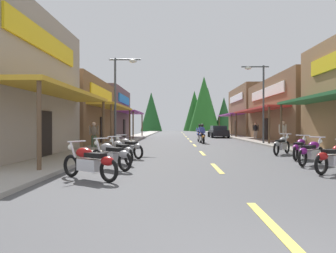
{
  "coord_description": "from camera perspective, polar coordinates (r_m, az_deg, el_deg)",
  "views": [
    {
      "loc": [
        -1.43,
        -2.48,
        1.48
      ],
      "look_at": [
        -2.0,
        22.52,
        1.35
      ],
      "focal_mm": 32.06,
      "sensor_mm": 36.0,
      "label": 1
    }
  ],
  "objects": [
    {
      "name": "motorcycle_parked_right_2",
      "position": [
        12.33,
        25.58,
        -4.35
      ],
      "size": [
        1.63,
        1.53,
        1.04
      ],
      "rotation": [
        0.0,
        0.0,
        0.75
      ],
      "color": "black",
      "rests_on": "ground"
    },
    {
      "name": "storefront_left_far",
      "position": [
        34.64,
        -13.49,
        2.42
      ],
      "size": [
        8.12,
        9.41,
        5.53
      ],
      "color": "brown",
      "rests_on": "ground"
    },
    {
      "name": "motorcycle_parked_right_1",
      "position": [
        10.61,
        29.2,
        -5.11
      ],
      "size": [
        1.86,
        1.23,
        1.04
      ],
      "rotation": [
        0.0,
        0.0,
        0.57
      ],
      "color": "black",
      "rests_on": "ground"
    },
    {
      "name": "motorcycle_parked_left_1",
      "position": [
        10.21,
        -10.85,
        -5.29
      ],
      "size": [
        1.7,
        1.46,
        1.04
      ],
      "rotation": [
        0.0,
        0.0,
        2.44
      ],
      "color": "black",
      "rests_on": "ground"
    },
    {
      "name": "storefront_right_far",
      "position": [
        43.95,
        18.27,
        2.71
      ],
      "size": [
        10.34,
        11.8,
        6.69
      ],
      "color": "brown",
      "rests_on": "ground"
    },
    {
      "name": "sidewalk_right",
      "position": [
        32.09,
        14.75,
        -2.25
      ],
      "size": [
        2.23,
        87.4,
        0.12
      ],
      "primitive_type": "cube",
      "color": "gray",
      "rests_on": "ground"
    },
    {
      "name": "streetlamp_right",
      "position": [
        23.93,
        16.97,
        6.15
      ],
      "size": [
        2.07,
        0.3,
        6.01
      ],
      "color": "#474C51",
      "rests_on": "ground"
    },
    {
      "name": "rider_cruising_lead",
      "position": [
        24.24,
        6.52,
        -1.66
      ],
      "size": [
        0.6,
        2.14,
        1.57
      ],
      "rotation": [
        0.0,
        0.0,
        1.63
      ],
      "color": "black",
      "rests_on": "ground"
    },
    {
      "name": "motorcycle_parked_right_4",
      "position": [
        16.19,
        20.8,
        -3.24
      ],
      "size": [
        1.43,
        1.72,
        1.04
      ],
      "rotation": [
        0.0,
        0.0,
        0.89
      ],
      "color": "black",
      "rests_on": "ground"
    },
    {
      "name": "centerline_dashes",
      "position": [
        32.55,
        3.82,
        -2.3
      ],
      "size": [
        0.16,
        59.26,
        0.01
      ],
      "color": "#E0C64C",
      "rests_on": "ground"
    },
    {
      "name": "pedestrian_by_shop",
      "position": [
        30.25,
        16.31,
        -0.59
      ],
      "size": [
        0.51,
        0.4,
        1.75
      ],
      "rotation": [
        0.0,
        0.0,
        1.05
      ],
      "color": "#B2A599",
      "rests_on": "ground"
    },
    {
      "name": "motorcycle_parked_left_0",
      "position": [
        8.42,
        -14.65,
        -6.49
      ],
      "size": [
        1.85,
        1.25,
        1.04
      ],
      "rotation": [
        0.0,
        0.0,
        2.57
      ],
      "color": "black",
      "rests_on": "ground"
    },
    {
      "name": "storefront_left_middle",
      "position": [
        25.34,
        -22.05,
        2.6
      ],
      "size": [
        10.53,
        9.33,
        5.01
      ],
      "color": "brown",
      "rests_on": "ground"
    },
    {
      "name": "motorcycle_parked_right_3",
      "position": [
        14.19,
        23.78,
        -3.74
      ],
      "size": [
        1.33,
        1.8,
        1.04
      ],
      "rotation": [
        0.0,
        0.0,
        0.95
      ],
      "color": "black",
      "rests_on": "ground"
    },
    {
      "name": "pedestrian_waiting",
      "position": [
        18.98,
        -13.91,
        -1.27
      ],
      "size": [
        0.57,
        0.31,
        1.67
      ],
      "rotation": [
        0.0,
        0.0,
        4.85
      ],
      "color": "#3F593F",
      "rests_on": "ground"
    },
    {
      "name": "ground",
      "position": [
        31.25,
        3.93,
        -2.51
      ],
      "size": [
        9.82,
        87.4,
        0.1
      ],
      "primitive_type": "cube",
      "color": "#4C4C4F"
    },
    {
      "name": "pedestrian_strolling",
      "position": [
        22.5,
        20.97,
        -0.88
      ],
      "size": [
        0.44,
        0.44,
        1.76
      ],
      "rotation": [
        0.0,
        0.0,
        3.94
      ],
      "color": "#B2A599",
      "rests_on": "ground"
    },
    {
      "name": "treeline_backdrop",
      "position": [
        75.03,
        5.78,
        3.49
      ],
      "size": [
        22.53,
        14.19,
        13.25
      ],
      "color": "#246223",
      "rests_on": "ground"
    },
    {
      "name": "sidewalk_left",
      "position": [
        31.55,
        -7.09,
        -2.29
      ],
      "size": [
        2.23,
        87.4,
        0.12
      ],
      "primitive_type": "cube",
      "color": "#9E9991",
      "rests_on": "ground"
    },
    {
      "name": "streetlamp_left",
      "position": [
        19.86,
        -9.09,
        7.08
      ],
      "size": [
        2.07,
        0.3,
        5.83
      ],
      "color": "#474C51",
      "rests_on": "ground"
    },
    {
      "name": "rider_cruising_trailing",
      "position": [
        25.78,
        6.05,
        -1.54
      ],
      "size": [
        0.6,
        2.14,
        1.57
      ],
      "rotation": [
        0.0,
        0.0,
        1.64
      ],
      "color": "black",
      "rests_on": "ground"
    },
    {
      "name": "motorcycle_parked_left_3",
      "position": [
        13.58,
        -7.59,
        -3.9
      ],
      "size": [
        1.6,
        1.57,
        1.04
      ],
      "rotation": [
        0.0,
        0.0,
        2.37
      ],
      "color": "black",
      "rests_on": "ground"
    },
    {
      "name": "motorcycle_parked_left_2",
      "position": [
        11.75,
        -9.09,
        -4.55
      ],
      "size": [
        1.33,
        1.8,
        1.04
      ],
      "rotation": [
        0.0,
        0.0,
        2.19
      ],
      "color": "black",
      "rests_on": "ground"
    },
    {
      "name": "parked_car_curbside",
      "position": [
        35.86,
        9.54,
        -0.98
      ],
      "size": [
        2.13,
        4.34,
        1.4
      ],
      "rotation": [
        0.0,
        0.0,
        1.59
      ],
      "color": "black",
      "rests_on": "ground"
    },
    {
      "name": "storefront_right_middle",
      "position": [
        30.88,
        24.92,
        2.88
      ],
      "size": [
        9.44,
        13.68,
        5.78
      ],
      "color": "brown",
      "rests_on": "ground"
    }
  ]
}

